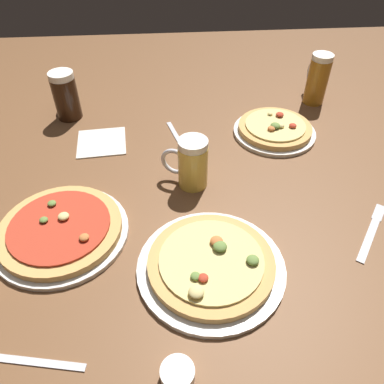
{
  "coord_description": "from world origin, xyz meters",
  "views": [
    {
      "loc": [
        -0.06,
        -0.73,
        0.69
      ],
      "look_at": [
        0.0,
        0.0,
        0.02
      ],
      "focal_mm": 35.44,
      "sensor_mm": 36.0,
      "label": 1
    }
  ],
  "objects": [
    {
      "name": "fork_spare",
      "position": [
        -0.34,
        -0.4,
        0.0
      ],
      "size": [
        0.23,
        0.06,
        0.01
      ],
      "color": "silver",
      "rests_on": "ground_plane"
    },
    {
      "name": "ramekin_butter",
      "position": [
        -0.06,
        -0.46,
        0.02
      ],
      "size": [
        0.06,
        0.06,
        0.03
      ],
      "primitive_type": "cylinder",
      "color": "white",
      "rests_on": "ground_plane"
    },
    {
      "name": "beer_mug_amber",
      "position": [
        -0.38,
        0.44,
        0.08
      ],
      "size": [
        0.08,
        0.14,
        0.16
      ],
      "color": "black",
      "rests_on": "ground_plane"
    },
    {
      "name": "napkin_folded",
      "position": [
        -0.26,
        0.27,
        0.0
      ],
      "size": [
        0.16,
        0.16,
        0.01
      ],
      "primitive_type": "cube",
      "rotation": [
        0.0,
        0.0,
        0.08
      ],
      "color": "silver",
      "rests_on": "ground_plane"
    },
    {
      "name": "ground_plane",
      "position": [
        0.0,
        0.0,
        -0.01
      ],
      "size": [
        2.4,
        2.4,
        0.03
      ],
      "primitive_type": "cube",
      "color": "brown"
    },
    {
      "name": "fork_left",
      "position": [
        -0.02,
        0.26,
        0.0
      ],
      "size": [
        0.07,
        0.21,
        0.01
      ],
      "color": "silver",
      "rests_on": "ground_plane"
    },
    {
      "name": "pizza_plate_far",
      "position": [
        0.29,
        0.28,
        0.02
      ],
      "size": [
        0.26,
        0.26,
        0.05
      ],
      "color": "silver",
      "rests_on": "ground_plane"
    },
    {
      "name": "pizza_plate_near",
      "position": [
        -0.32,
        -0.1,
        0.02
      ],
      "size": [
        0.32,
        0.32,
        0.05
      ],
      "color": "silver",
      "rests_on": "ground_plane"
    },
    {
      "name": "beer_mug_pale",
      "position": [
        0.48,
        0.48,
        0.09
      ],
      "size": [
        0.07,
        0.13,
        0.18
      ],
      "color": "#9E6619",
      "rests_on": "ground_plane"
    },
    {
      "name": "beer_mug_dark",
      "position": [
        0.0,
        0.06,
        0.07
      ],
      "size": [
        0.13,
        0.08,
        0.14
      ],
      "color": "gold",
      "rests_on": "ground_plane"
    },
    {
      "name": "knife_right",
      "position": [
        0.42,
        -0.15,
        0.0
      ],
      "size": [
        0.15,
        0.18,
        0.01
      ],
      "color": "silver",
      "rests_on": "ground_plane"
    },
    {
      "name": "pizza_plate_side",
      "position": [
        0.02,
        -0.23,
        0.02
      ],
      "size": [
        0.32,
        0.32,
        0.05
      ],
      "color": "silver",
      "rests_on": "ground_plane"
    }
  ]
}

